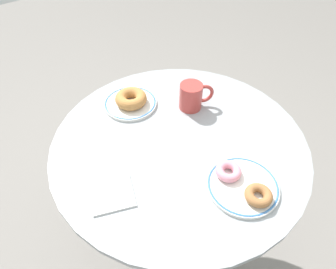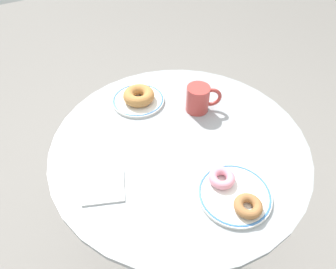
% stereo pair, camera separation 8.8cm
% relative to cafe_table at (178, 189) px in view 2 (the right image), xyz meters
% --- Properties ---
extents(ground_plane, '(7.00, 7.00, 0.02)m').
position_rel_cafe_table_xyz_m(ground_plane, '(0.00, 0.00, -0.51)').
color(ground_plane, gray).
extents(cafe_table, '(0.78, 0.78, 0.75)m').
position_rel_cafe_table_xyz_m(cafe_table, '(0.00, 0.00, 0.00)').
color(cafe_table, '#999EA3').
rests_on(cafe_table, ground).
extents(plate_left, '(0.18, 0.18, 0.01)m').
position_rel_cafe_table_xyz_m(plate_left, '(-0.24, -0.03, 0.26)').
color(plate_left, white).
rests_on(plate_left, cafe_table).
extents(plate_right, '(0.19, 0.19, 0.01)m').
position_rel_cafe_table_xyz_m(plate_right, '(0.24, 0.02, 0.26)').
color(plate_right, white).
rests_on(plate_right, cafe_table).
extents(donut_old_fashioned, '(0.14, 0.14, 0.04)m').
position_rel_cafe_table_xyz_m(donut_old_fashioned, '(-0.23, -0.02, 0.29)').
color(donut_old_fashioned, '#BC7F42').
rests_on(donut_old_fashioned, plate_left).
extents(donut_cinnamon, '(0.09, 0.09, 0.02)m').
position_rel_cafe_table_xyz_m(donut_cinnamon, '(0.29, 0.02, 0.28)').
color(donut_cinnamon, '#A36B3D').
rests_on(donut_cinnamon, plate_right).
extents(donut_pink_frosted, '(0.08, 0.08, 0.02)m').
position_rel_cafe_table_xyz_m(donut_pink_frosted, '(0.19, 0.02, 0.28)').
color(donut_pink_frosted, pink).
rests_on(donut_pink_frosted, plate_right).
extents(paper_napkin, '(0.14, 0.14, 0.01)m').
position_rel_cafe_table_xyz_m(paper_napkin, '(0.04, -0.26, 0.26)').
color(paper_napkin, white).
rests_on(paper_napkin, cafe_table).
extents(coffee_mug, '(0.08, 0.11, 0.09)m').
position_rel_cafe_table_xyz_m(coffee_mug, '(-0.10, 0.13, 0.30)').
color(coffee_mug, '#B73D38').
rests_on(coffee_mug, cafe_table).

